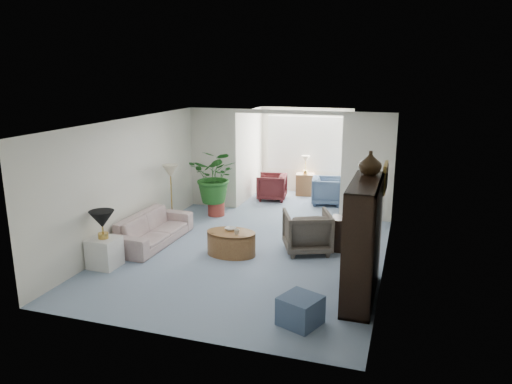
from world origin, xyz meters
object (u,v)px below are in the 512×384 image
(ottoman, at_px, (300,310))
(coffee_table, at_px, (231,243))
(sunroom_chair_maroon, at_px, (272,187))
(sofa, at_px, (153,229))
(sunroom_chair_blue, at_px, (327,191))
(end_table, at_px, (105,253))
(entertainment_cabinet, at_px, (363,241))
(coffee_bowl, at_px, (230,229))
(floor_lamp, at_px, (170,171))
(framed_picture, at_px, (386,178))
(table_lamp, at_px, (102,219))
(wingback_chair, at_px, (307,232))
(sunroom_table, at_px, (305,184))
(plant_pot, at_px, (216,209))
(coffee_cup, at_px, (237,232))
(side_table_dark, at_px, (346,234))
(cabinet_urn, at_px, (370,163))

(ottoman, bearing_deg, coffee_table, 130.48)
(sunroom_chair_maroon, bearing_deg, sofa, -27.05)
(sunroom_chair_blue, relative_size, sunroom_chair_maroon, 1.02)
(end_table, relative_size, entertainment_cabinet, 0.29)
(coffee_bowl, bearing_deg, ottoman, -50.04)
(floor_lamp, bearing_deg, framed_picture, -16.08)
(table_lamp, bearing_deg, floor_lamp, 89.16)
(ottoman, distance_m, sunroom_chair_maroon, 6.63)
(sofa, relative_size, wingback_chair, 2.33)
(framed_picture, bearing_deg, sunroom_table, 115.81)
(sunroom_chair_maroon, bearing_deg, floor_lamp, -36.35)
(floor_lamp, height_order, sunroom_table, floor_lamp)
(entertainment_cabinet, bearing_deg, end_table, -177.45)
(entertainment_cabinet, distance_m, plant_pot, 5.10)
(coffee_cup, relative_size, sunroom_table, 0.17)
(table_lamp, relative_size, sunroom_chair_blue, 0.56)
(coffee_bowl, relative_size, plant_pot, 0.51)
(end_table, relative_size, sunroom_chair_maroon, 0.70)
(table_lamp, distance_m, side_table_dark, 4.54)
(coffee_cup, height_order, sunroom_chair_blue, sunroom_chair_blue)
(side_table_dark, bearing_deg, coffee_cup, -151.85)
(sunroom_chair_maroon, bearing_deg, sunroom_table, 126.52)
(framed_picture, bearing_deg, coffee_cup, -179.65)
(sofa, bearing_deg, entertainment_cabinet, -104.20)
(cabinet_urn, height_order, ottoman, cabinet_urn)
(floor_lamp, xyz_separation_m, wingback_chair, (3.22, -0.65, -0.85))
(framed_picture, relative_size, sunroom_chair_blue, 0.64)
(sofa, distance_m, ottoman, 4.20)
(ottoman, distance_m, sunroom_chair_blue, 6.29)
(framed_picture, relative_size, ottoman, 0.99)
(sofa, bearing_deg, wingback_chair, -79.72)
(coffee_bowl, relative_size, sunroom_chair_blue, 0.26)
(framed_picture, relative_size, wingback_chair, 0.57)
(sofa, height_order, cabinet_urn, cabinet_urn)
(end_table, distance_m, sunroom_chair_maroon, 5.57)
(coffee_bowl, bearing_deg, wingback_chair, 20.14)
(end_table, height_order, sunroom_chair_blue, sunroom_chair_blue)
(sunroom_chair_maroon, bearing_deg, table_lamp, -24.58)
(end_table, xyz_separation_m, ottoman, (3.75, -0.89, -0.07))
(wingback_chair, bearing_deg, table_lamp, 7.18)
(coffee_bowl, bearing_deg, coffee_cup, -45.00)
(coffee_table, relative_size, ottoman, 1.89)
(entertainment_cabinet, bearing_deg, floor_lamp, 152.47)
(entertainment_cabinet, xyz_separation_m, sunroom_chair_maroon, (-2.91, 5.15, -0.57))
(wingback_chair, bearing_deg, sofa, -13.11)
(wingback_chair, relative_size, ottoman, 1.75)
(end_table, distance_m, coffee_cup, 2.38)
(wingback_chair, distance_m, ottoman, 2.80)
(floor_lamp, distance_m, cabinet_urn, 4.83)
(coffee_cup, bearing_deg, entertainment_cabinet, -21.73)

